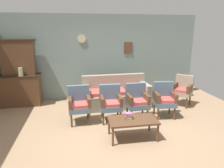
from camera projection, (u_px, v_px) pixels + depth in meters
name	position (u px, v px, depth m)	size (l,w,h in m)	color
ground_plane	(116.00, 133.00, 4.47)	(7.68, 7.68, 0.00)	#997A5B
wall_back_with_decor	(101.00, 57.00, 6.63)	(6.40, 0.09, 2.70)	gray
side_cabinet	(22.00, 90.00, 6.09)	(1.16, 0.55, 0.93)	brown
cabinet_upper_hutch	(18.00, 57.00, 5.92)	(0.99, 0.38, 1.03)	brown
vase_on_cabinet	(21.00, 72.00, 5.79)	(0.12, 0.12, 0.25)	#B1BE88
floral_couch	(116.00, 95.00, 6.05)	(1.98, 0.89, 0.90)	gray
armchair_row_middle	(79.00, 103.00, 4.90)	(0.54, 0.51, 0.90)	slate
armchair_near_couch_end	(111.00, 102.00, 4.99)	(0.53, 0.50, 0.90)	slate
armchair_near_cabinet	(137.00, 100.00, 5.12)	(0.53, 0.50, 0.90)	slate
armchair_by_doorway	(164.00, 98.00, 5.25)	(0.57, 0.55, 0.90)	slate
wingback_chair_by_fireplace	(183.00, 89.00, 6.08)	(0.71, 0.71, 0.90)	gray
coffee_table	(133.00, 121.00, 4.19)	(1.00, 0.56, 0.42)	brown
book_stack_on_table	(129.00, 116.00, 4.19)	(0.14, 0.13, 0.13)	#7FA44C
floor_vase_by_wall	(186.00, 86.00, 6.89)	(0.18, 0.18, 0.75)	#656E4E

